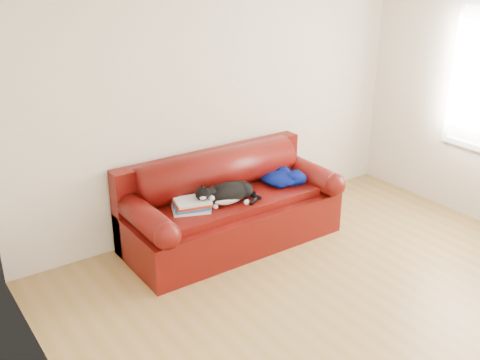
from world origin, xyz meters
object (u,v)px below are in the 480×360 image
Objects in this scene: sofa_base at (232,220)px; blanket at (283,177)px; book_stack at (192,205)px; cat at (229,193)px.

sofa_base is 0.68m from blanket.
cat is at bearing -9.04° from book_stack.
cat is 1.31× the size of blanket.
sofa_base is at bearing 6.64° from book_stack.
sofa_base is 5.17× the size of book_stack.
book_stack reaches higher than sofa_base.
sofa_base is 0.57m from book_stack.
book_stack is at bearing -175.60° from cat.
blanket is at bearing 1.12° from book_stack.
cat is (0.37, -0.06, 0.04)m from book_stack.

